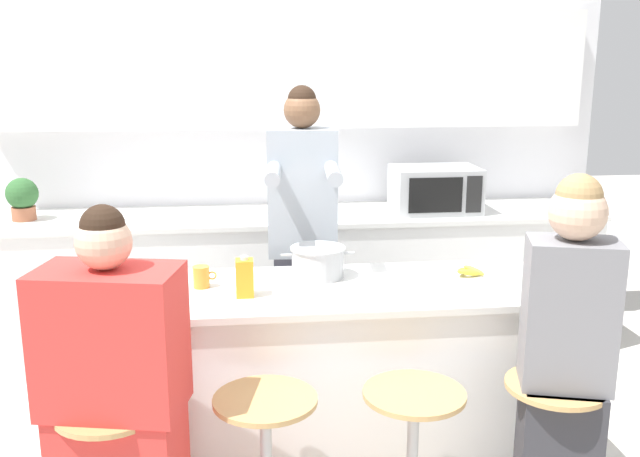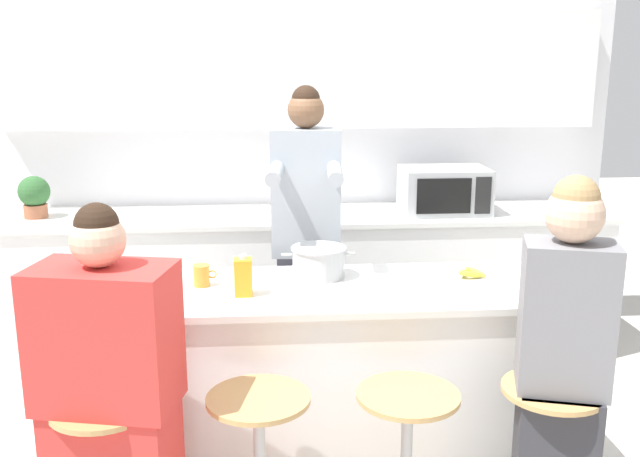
# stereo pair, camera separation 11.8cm
# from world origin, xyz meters

# --- Properties ---
(wall_back) EXTENTS (4.18, 0.22, 2.70)m
(wall_back) POSITION_xyz_m (0.00, 1.75, 1.54)
(wall_back) COLOR white
(wall_back) RESTS_ON ground_plane
(back_counter) EXTENTS (3.88, 0.67, 0.93)m
(back_counter) POSITION_xyz_m (0.00, 1.42, 0.47)
(back_counter) COLOR white
(back_counter) RESTS_ON ground_plane
(kitchen_island) EXTENTS (2.08, 0.68, 0.91)m
(kitchen_island) POSITION_xyz_m (0.00, 0.00, 0.46)
(kitchen_island) COLOR black
(kitchen_island) RESTS_ON ground_plane
(bar_stool_rightmost) EXTENTS (0.39, 0.39, 0.69)m
(bar_stool_rightmost) POSITION_xyz_m (0.83, -0.60, 0.38)
(bar_stool_rightmost) COLOR tan
(bar_stool_rightmost) RESTS_ON ground_plane
(person_cooking) EXTENTS (0.39, 0.60, 1.77)m
(person_cooking) POSITION_xyz_m (-0.03, 0.56, 0.89)
(person_cooking) COLOR #383842
(person_cooking) RESTS_ON ground_plane
(person_wrapped_blanket) EXTENTS (0.53, 0.38, 1.42)m
(person_wrapped_blanket) POSITION_xyz_m (-0.81, -0.60, 0.67)
(person_wrapped_blanket) COLOR red
(person_wrapped_blanket) RESTS_ON ground_plane
(person_seated_near) EXTENTS (0.37, 0.33, 1.50)m
(person_seated_near) POSITION_xyz_m (0.86, -0.60, 0.71)
(person_seated_near) COLOR #333338
(person_seated_near) RESTS_ON ground_plane
(cooking_pot) EXTENTS (0.34, 0.25, 0.14)m
(cooking_pot) POSITION_xyz_m (-0.00, 0.15, 0.98)
(cooking_pot) COLOR #B7BABC
(cooking_pot) RESTS_ON kitchen_island
(fruit_bowl) EXTENTS (0.22, 0.22, 0.06)m
(fruit_bowl) POSITION_xyz_m (-0.85, 0.21, 0.94)
(fruit_bowl) COLOR silver
(fruit_bowl) RESTS_ON kitchen_island
(coffee_cup_near) EXTENTS (0.10, 0.07, 0.10)m
(coffee_cup_near) POSITION_xyz_m (-0.53, 0.06, 0.96)
(coffee_cup_near) COLOR orange
(coffee_cup_near) RESTS_ON kitchen_island
(coffee_cup_far) EXTENTS (0.10, 0.07, 0.08)m
(coffee_cup_far) POSITION_xyz_m (-0.73, -0.02, 0.95)
(coffee_cup_far) COLOR orange
(coffee_cup_far) RESTS_ON kitchen_island
(banana_bunch) EXTENTS (0.15, 0.11, 0.05)m
(banana_bunch) POSITION_xyz_m (0.70, 0.09, 0.93)
(banana_bunch) COLOR yellow
(banana_bunch) RESTS_ON kitchen_island
(juice_carton) EXTENTS (0.07, 0.07, 0.18)m
(juice_carton) POSITION_xyz_m (-0.34, -0.08, 0.99)
(juice_carton) COLOR gold
(juice_carton) RESTS_ON kitchen_island
(microwave) EXTENTS (0.54, 0.39, 0.29)m
(microwave) POSITION_xyz_m (0.89, 1.38, 1.08)
(microwave) COLOR #B2B5B7
(microwave) RESTS_ON back_counter
(potted_plant) EXTENTS (0.19, 0.19, 0.26)m
(potted_plant) POSITION_xyz_m (-1.66, 1.42, 1.07)
(potted_plant) COLOR #A86042
(potted_plant) RESTS_ON back_counter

